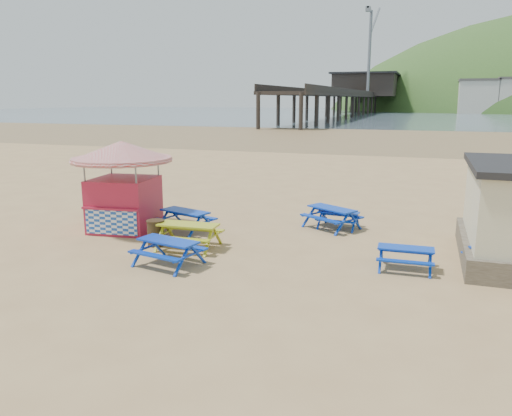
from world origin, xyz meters
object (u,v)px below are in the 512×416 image
(picnic_table_yellow, at_px, (189,236))
(litter_bin, at_px, (156,233))
(picnic_table_blue_a, at_px, (185,221))
(picnic_table_blue_b, at_px, (332,218))
(ice_cream_kiosk, at_px, (123,174))

(picnic_table_yellow, height_order, litter_bin, litter_bin)
(picnic_table_blue_a, relative_size, picnic_table_blue_b, 0.94)
(picnic_table_yellow, xyz_separation_m, ice_cream_kiosk, (-3.48, 1.48, 1.76))
(picnic_table_blue_b, distance_m, ice_cream_kiosk, 8.35)
(ice_cream_kiosk, distance_m, litter_bin, 3.24)
(picnic_table_blue_a, distance_m, litter_bin, 2.06)
(picnic_table_blue_b, xyz_separation_m, litter_bin, (-5.40, -4.40, 0.05))
(ice_cream_kiosk, bearing_deg, picnic_table_blue_b, 13.46)
(litter_bin, bearing_deg, picnic_table_blue_b, 39.14)
(picnic_table_yellow, bearing_deg, litter_bin, -178.64)
(ice_cream_kiosk, xyz_separation_m, litter_bin, (2.25, -1.56, -1.73))
(picnic_table_blue_a, xyz_separation_m, picnic_table_blue_b, (5.29, 2.34, 0.00))
(picnic_table_blue_b, xyz_separation_m, picnic_table_yellow, (-4.17, -4.31, 0.02))
(ice_cream_kiosk, bearing_deg, picnic_table_blue_a, 5.01)
(picnic_table_yellow, bearing_deg, picnic_table_blue_a, 116.93)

